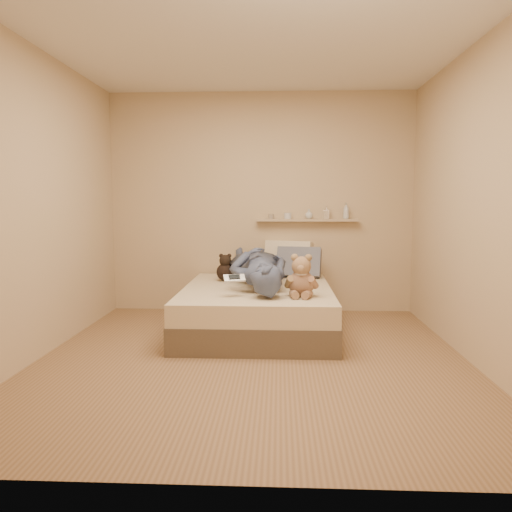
{
  "coord_description": "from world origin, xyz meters",
  "views": [
    {
      "loc": [
        0.22,
        -4.08,
        1.32
      ],
      "look_at": [
        0.0,
        0.65,
        0.8
      ],
      "focal_mm": 35.0,
      "sensor_mm": 36.0,
      "label": 1
    }
  ],
  "objects_px": {
    "teddy_bear": "(301,279)",
    "pillow_grey": "(299,263)",
    "game_console": "(234,278)",
    "bed": "(257,309)",
    "pillow_cream": "(288,259)",
    "person": "(258,266)",
    "dark_plush": "(225,269)",
    "wall_shelf": "(307,220)"
  },
  "relations": [
    {
      "from": "dark_plush",
      "to": "pillow_grey",
      "type": "bearing_deg",
      "value": 20.66
    },
    {
      "from": "bed",
      "to": "pillow_grey",
      "type": "bearing_deg",
      "value": 56.96
    },
    {
      "from": "game_console",
      "to": "pillow_grey",
      "type": "relative_size",
      "value": 0.42
    },
    {
      "from": "person",
      "to": "wall_shelf",
      "type": "xyz_separation_m",
      "value": [
        0.55,
        0.8,
        0.45
      ]
    },
    {
      "from": "teddy_bear",
      "to": "pillow_grey",
      "type": "xyz_separation_m",
      "value": [
        0.02,
        1.18,
        0.01
      ]
    },
    {
      "from": "pillow_cream",
      "to": "pillow_grey",
      "type": "xyz_separation_m",
      "value": [
        0.12,
        -0.14,
        -0.03
      ]
    },
    {
      "from": "teddy_bear",
      "to": "pillow_grey",
      "type": "bearing_deg",
      "value": 88.86
    },
    {
      "from": "game_console",
      "to": "pillow_grey",
      "type": "bearing_deg",
      "value": 62.29
    },
    {
      "from": "teddy_bear",
      "to": "pillow_cream",
      "type": "distance_m",
      "value": 1.33
    },
    {
      "from": "game_console",
      "to": "person",
      "type": "xyz_separation_m",
      "value": [
        0.19,
        0.63,
        0.03
      ]
    },
    {
      "from": "wall_shelf",
      "to": "dark_plush",
      "type": "bearing_deg",
      "value": -150.14
    },
    {
      "from": "person",
      "to": "wall_shelf",
      "type": "height_order",
      "value": "wall_shelf"
    },
    {
      "from": "bed",
      "to": "teddy_bear",
      "type": "bearing_deg",
      "value": -49.14
    },
    {
      "from": "game_console",
      "to": "teddy_bear",
      "type": "bearing_deg",
      "value": 2.8
    },
    {
      "from": "bed",
      "to": "person",
      "type": "relative_size",
      "value": 1.13
    },
    {
      "from": "game_console",
      "to": "teddy_bear",
      "type": "relative_size",
      "value": 0.53
    },
    {
      "from": "game_console",
      "to": "pillow_grey",
      "type": "height_order",
      "value": "pillow_grey"
    },
    {
      "from": "game_console",
      "to": "teddy_bear",
      "type": "xyz_separation_m",
      "value": [
        0.61,
        0.03,
        -0.01
      ]
    },
    {
      "from": "bed",
      "to": "pillow_cream",
      "type": "bearing_deg",
      "value": 68.35
    },
    {
      "from": "bed",
      "to": "teddy_bear",
      "type": "xyz_separation_m",
      "value": [
        0.43,
        -0.49,
        0.39
      ]
    },
    {
      "from": "dark_plush",
      "to": "pillow_cream",
      "type": "relative_size",
      "value": 0.55
    },
    {
      "from": "dark_plush",
      "to": "wall_shelf",
      "type": "xyz_separation_m",
      "value": [
        0.92,
        0.53,
        0.52
      ]
    },
    {
      "from": "dark_plush",
      "to": "teddy_bear",
      "type": "bearing_deg",
      "value": -47.78
    },
    {
      "from": "bed",
      "to": "pillow_grey",
      "type": "distance_m",
      "value": 0.91
    },
    {
      "from": "game_console",
      "to": "person",
      "type": "bearing_deg",
      "value": 73.58
    },
    {
      "from": "teddy_bear",
      "to": "person",
      "type": "height_order",
      "value": "person"
    },
    {
      "from": "game_console",
      "to": "teddy_bear",
      "type": "distance_m",
      "value": 0.61
    },
    {
      "from": "dark_plush",
      "to": "person",
      "type": "xyz_separation_m",
      "value": [
        0.37,
        -0.27,
        0.07
      ]
    },
    {
      "from": "wall_shelf",
      "to": "pillow_cream",
      "type": "bearing_deg",
      "value": -160.29
    },
    {
      "from": "person",
      "to": "teddy_bear",
      "type": "bearing_deg",
      "value": 117.29
    },
    {
      "from": "game_console",
      "to": "dark_plush",
      "type": "relative_size",
      "value": 0.69
    },
    {
      "from": "bed",
      "to": "game_console",
      "type": "distance_m",
      "value": 0.68
    },
    {
      "from": "pillow_grey",
      "to": "person",
      "type": "xyz_separation_m",
      "value": [
        -0.45,
        -0.58,
        0.03
      ]
    },
    {
      "from": "person",
      "to": "game_console",
      "type": "bearing_deg",
      "value": 65.7
    },
    {
      "from": "bed",
      "to": "dark_plush",
      "type": "distance_m",
      "value": 0.64
    },
    {
      "from": "teddy_bear",
      "to": "pillow_grey",
      "type": "distance_m",
      "value": 1.18
    },
    {
      "from": "teddy_bear",
      "to": "pillow_grey",
      "type": "height_order",
      "value": "teddy_bear"
    },
    {
      "from": "bed",
      "to": "dark_plush",
      "type": "height_order",
      "value": "dark_plush"
    },
    {
      "from": "pillow_cream",
      "to": "game_console",
      "type": "bearing_deg",
      "value": -110.93
    },
    {
      "from": "bed",
      "to": "pillow_cream",
      "type": "height_order",
      "value": "pillow_cream"
    },
    {
      "from": "pillow_grey",
      "to": "wall_shelf",
      "type": "distance_m",
      "value": 0.54
    },
    {
      "from": "dark_plush",
      "to": "pillow_cream",
      "type": "bearing_deg",
      "value": 32.72
    }
  ]
}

